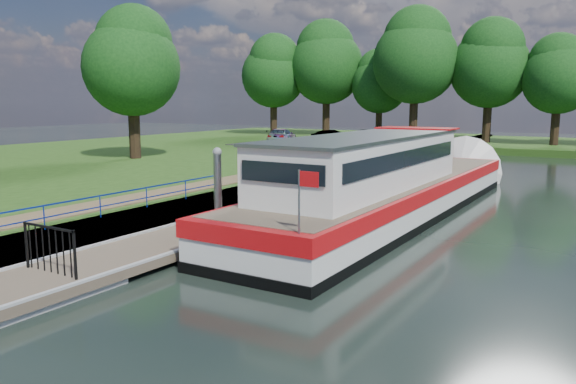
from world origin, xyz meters
The scene contains 15 objects.
riverbank centered at (-18.00, 15.00, 0.39)m, with size 32.00×90.00×0.78m, color #224413.
bank_edge centered at (-2.55, 15.00, 0.39)m, with size 1.10×90.00×0.78m, color #473D2D.
footpath centered at (-4.40, 8.00, 0.80)m, with size 1.60×40.00×0.05m, color brown.
carpark centered at (-11.00, 38.00, 0.81)m, with size 14.00×12.00×0.06m, color black.
blue_fence centered at (-2.75, 3.00, 1.31)m, with size 0.04×18.04×0.72m.
pontoon centered at (0.00, 13.00, 0.18)m, with size 2.50×30.00×0.56m.
mooring_piles centered at (0.00, 13.00, 1.28)m, with size 0.30×27.30×3.55m.
gate_panel centered at (0.00, 2.20, 1.15)m, with size 1.85×0.05×1.15m.
barge centered at (3.60, 15.20, 1.09)m, with size 4.36×21.15×4.78m.
horizon_trees centered at (-1.61, 48.68, 7.95)m, with size 54.38×10.03×12.87m.
bank_tree_a centered at (-15.99, 20.08, 7.02)m, with size 6.12×6.12×9.72m.
car_a centered at (-6.71, 35.76, 1.49)m, with size 1.55×3.84×1.31m, color #999999.
car_b centered at (-10.45, 37.09, 1.42)m, with size 1.23×3.53×1.16m, color #999999.
car_c centered at (-14.52, 35.45, 1.47)m, with size 1.79×4.40×1.28m, color #999999.
car_d centered at (-8.64, 39.95, 1.41)m, with size 1.90×4.12×1.15m, color #999999.
Camera 1 is at (11.47, -5.76, 4.42)m, focal length 35.00 mm.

